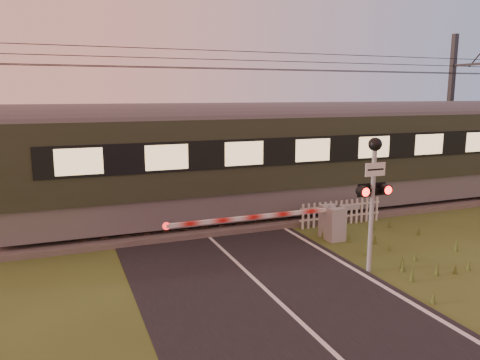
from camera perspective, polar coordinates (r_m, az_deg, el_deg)
name	(u,v)px	position (r m, az deg, el deg)	size (l,w,h in m)	color
ground	(273,297)	(11.21, 3.99, -14.02)	(160.00, 160.00, 0.00)	#3A4A1C
road	(278,300)	(11.02, 4.61, -14.42)	(6.00, 140.00, 0.03)	black
track_bed	(195,223)	(16.94, -5.47, -5.24)	(140.00, 3.40, 0.39)	#47423D
overhead_wires	(192,61)	(16.34, -5.82, 14.23)	(120.00, 0.62, 0.62)	black
boom_gate	(324,222)	(15.28, 10.26, -5.02)	(6.51, 0.83, 1.11)	gray
crossing_signal	(373,181)	(12.44, 15.94, -0.09)	(0.91, 0.36, 3.56)	gray
picket_fence	(341,212)	(17.15, 12.21, -3.89)	(3.31, 0.08, 0.90)	silver
catenary_mast	(451,109)	(25.54, 24.29, 7.86)	(0.23, 2.47, 7.48)	#2D2D30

